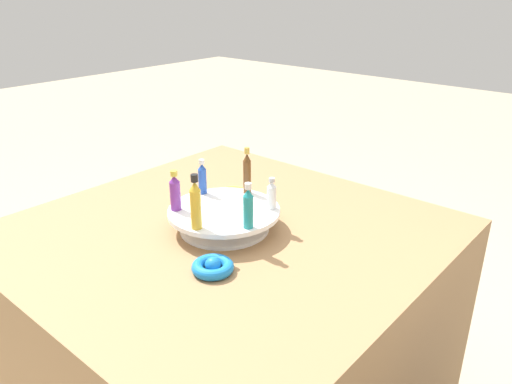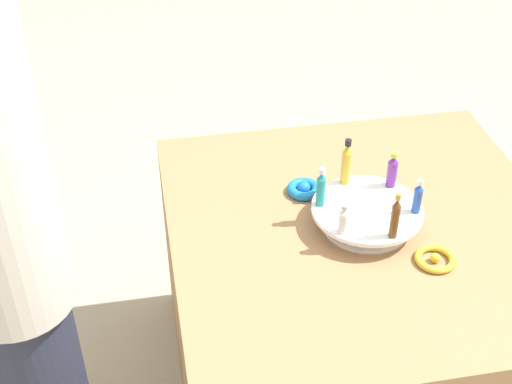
{
  "view_description": "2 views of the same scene",
  "coord_description": "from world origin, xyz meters",
  "views": [
    {
      "loc": [
        -0.83,
        -0.83,
        1.3
      ],
      "look_at": [
        0.01,
        -0.1,
        0.83
      ],
      "focal_mm": 35.0,
      "sensor_mm": 36.0,
      "label": 1
    },
    {
      "loc": [
        1.38,
        -0.55,
        1.9
      ],
      "look_at": [
        0.03,
        -0.3,
        0.87
      ],
      "focal_mm": 50.0,
      "sensor_mm": 36.0,
      "label": 2
    }
  ],
  "objects": [
    {
      "name": "bottle_brown",
      "position": [
        0.12,
        0.03,
        0.82
      ],
      "size": [
        0.02,
        0.02,
        0.13
      ],
      "color": "brown",
      "rests_on": "display_stand"
    },
    {
      "name": "ribbon_bow_blue",
      "position": [
        -0.17,
        -0.13,
        0.71
      ],
      "size": [
        0.1,
        0.1,
        0.04
      ],
      "color": "blue",
      "rests_on": "party_table"
    },
    {
      "name": "display_stand",
      "position": [
        0.0,
        0.0,
        0.73
      ],
      "size": [
        0.29,
        0.29,
        0.06
      ],
      "color": "white",
      "rests_on": "party_table"
    },
    {
      "name": "bottle_purple",
      "position": [
        -0.08,
        0.09,
        0.81
      ],
      "size": [
        0.03,
        0.03,
        0.11
      ],
      "color": "#702D93",
      "rests_on": "display_stand"
    },
    {
      "name": "bottle_gold",
      "position": [
        -0.12,
        -0.03,
        0.82
      ],
      "size": [
        0.03,
        0.03,
        0.14
      ],
      "color": "gold",
      "rests_on": "display_stand"
    },
    {
      "name": "ribbon_bow_gold",
      "position": [
        0.17,
        0.13,
        0.71
      ],
      "size": [
        0.1,
        0.1,
        0.02
      ],
      "color": "gold",
      "rests_on": "party_table"
    },
    {
      "name": "person_figure",
      "position": [
        0.09,
        -0.89,
        0.81
      ],
      "size": [
        0.27,
        0.27,
        1.61
      ],
      "rotation": [
        0.0,
        0.0,
        1.67
      ],
      "color": "#282D42",
      "rests_on": "ground_plane"
    },
    {
      "name": "bottle_teal",
      "position": [
        -0.04,
        -0.12,
        0.81
      ],
      "size": [
        0.02,
        0.02,
        0.11
      ],
      "color": "teal",
      "rests_on": "display_stand"
    },
    {
      "name": "bottle_blue",
      "position": [
        0.04,
        0.12,
        0.8
      ],
      "size": [
        0.02,
        0.02,
        0.1
      ],
      "color": "#234CAD",
      "rests_on": "display_stand"
    },
    {
      "name": "party_table",
      "position": [
        0.0,
        0.0,
        0.35
      ],
      "size": [
        1.03,
        1.03,
        0.7
      ],
      "color": "#9E754C",
      "rests_on": "ground_plane"
    },
    {
      "name": "bottle_clear",
      "position": [
        0.08,
        -0.09,
        0.8
      ],
      "size": [
        0.02,
        0.02,
        0.08
      ],
      "color": "silver",
      "rests_on": "display_stand"
    }
  ]
}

